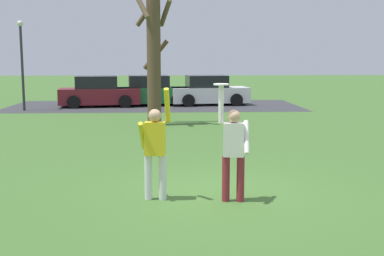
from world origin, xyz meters
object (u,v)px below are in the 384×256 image
Objects in this scene: person_catcher at (234,147)px; bare_tree_tall at (154,56)px; parked_car_maroon at (99,93)px; lamppost_by_lot at (22,56)px; parked_car_green at (151,92)px; person_defender at (155,146)px; parked_car_white at (209,91)px; frisbee_disc at (221,84)px.

bare_tree_tall is (-1.64, 10.12, 1.60)m from person_catcher.
lamppost_by_lot reaches higher than parked_car_maroon.
bare_tree_tall is (0.39, -7.72, 1.85)m from parked_car_green.
person_catcher is 1.02× the size of person_defender.
parked_car_maroon is 5.79m from parked_car_white.
bare_tree_tall reaches higher than lamppost_by_lot.
person_catcher is 17.90m from parked_car_maroon.
parked_car_white is at bearing 14.61° from lamppost_by_lot.
frisbee_disc is 17.96m from parked_car_green.
parked_car_maroon and parked_car_white have the same top height.
person_catcher is 17.96m from parked_car_green.
frisbee_disc is at bearing -100.21° from parked_car_white.
person_defender is at bearing -85.11° from parked_car_maroon.
parked_car_green and parked_car_white have the same top height.
frisbee_disc is (1.16, -0.15, 1.11)m from person_defender.
frisbee_disc is 0.06× the size of parked_car_maroon.
lamppost_by_lot is at bearing 116.84° from frisbee_disc.
person_defender is at bearing 172.57° from frisbee_disc.
bare_tree_tall is at bearing -73.35° from person_catcher.
lamppost_by_lot is at bearing -157.90° from parked_car_maroon.
person_defender is 17.67m from parked_car_green.
parked_car_white is 0.76× the size of bare_tree_tall.
parked_car_green is (2.66, 0.57, 0.00)m from parked_car_maroon.
bare_tree_tall is (-1.42, 10.10, 0.49)m from frisbee_disc.
person_defender is at bearing -66.49° from lamppost_by_lot.
lamppost_by_lot is at bearing 120.94° from person_defender.
parked_car_green is 6.72m from lamppost_by_lot.
lamppost_by_lot is (-7.82, 15.45, 0.49)m from frisbee_disc.
frisbee_disc is at bearing -63.16° from lamppost_by_lot.
frisbee_disc reaches higher than parked_car_green.
person_defender is 7.55× the size of frisbee_disc.
frisbee_disc is 0.06× the size of lamppost_by_lot.
parked_car_white is (1.07, 17.85, -0.25)m from person_catcher.
bare_tree_tall is at bearing -115.42° from parked_car_white.
person_defender is 17.41m from parked_car_maroon.
person_catcher is at bearing 0.00° from person_defender.
parked_car_white is 8.40m from bare_tree_tall.
parked_car_white is (5.76, 0.58, 0.00)m from parked_car_maroon.
person_catcher is 17.51m from lamppost_by_lot.
bare_tree_tall is (-0.26, 9.94, 1.60)m from person_defender.
person_catcher is 0.49× the size of parked_car_green.
bare_tree_tall is at bearing -93.18° from parked_car_green.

